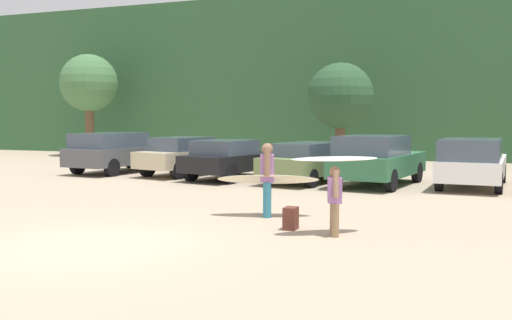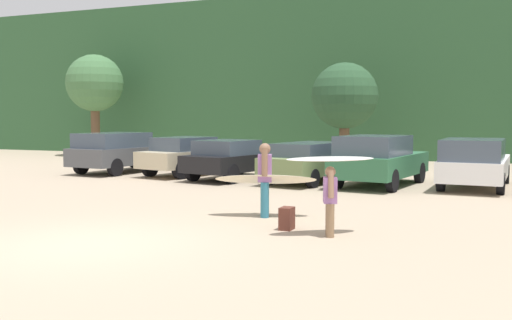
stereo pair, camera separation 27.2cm
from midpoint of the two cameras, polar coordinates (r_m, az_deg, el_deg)
name	(u,v)px [view 2 (the right image)]	position (r m, az deg, el deg)	size (l,w,h in m)	color
ground_plane	(86,245)	(10.92, -15.28, -7.86)	(120.00, 120.00, 0.00)	tan
hillside_ridge	(384,80)	(37.40, 12.35, 7.47)	(108.00, 12.00, 8.87)	#2D5633
tree_right	(95,84)	(35.15, -15.01, 7.05)	(3.23, 3.23, 5.75)	brown
tree_far_right	(345,96)	(27.73, 8.79, 6.05)	(3.05, 3.05, 4.72)	brown
parked_car_dark_gray	(122,151)	(24.45, -12.44, 0.84)	(2.49, 4.97, 1.60)	#4C4F54
parked_car_champagne	(190,155)	(22.91, -6.04, 0.49)	(2.71, 4.69, 1.47)	beige
parked_car_black	(233,159)	(21.22, -1.83, 0.14)	(2.63, 4.44, 1.42)	black
parked_car_olive_green	(313,161)	(20.43, 5.86, -0.06)	(2.67, 4.99, 1.36)	#6B7F4C
parked_car_forest_green	(378,159)	(19.56, 12.06, 0.06)	(2.58, 4.72, 1.65)	#2D6642
parked_car_white	(475,162)	(19.82, 20.61, -0.20)	(2.08, 4.83, 1.57)	white
person_adult	(265,175)	(13.32, 1.44, -1.48)	(0.43, 0.67, 1.66)	teal
person_child	(330,197)	(11.27, 7.81, -3.53)	(0.34, 0.55, 1.32)	#8C6B4C
surfboard_cream	(266,179)	(13.37, 1.51, -1.87)	(2.37, 1.27, 0.32)	beige
surfboard_white	(331,159)	(11.29, 7.87, 0.11)	(1.70, 1.44, 0.10)	white
backpack_dropped	(287,218)	(11.90, 3.63, -5.62)	(0.24, 0.34, 0.45)	#592D23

